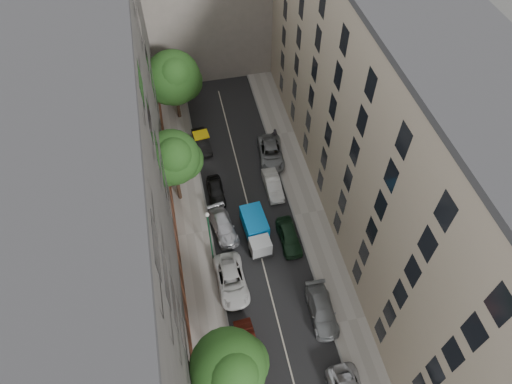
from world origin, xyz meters
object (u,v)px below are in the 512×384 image
object	(u,v)px
tree_far	(174,79)
car_right_3	(273,185)
car_left_3	(223,226)
car_right_1	(322,310)
car_left_1	(248,345)
car_left_5	(202,142)
pedestrian	(274,135)
tarp_truck	(256,230)
tree_mid	(173,159)
car_right_4	(271,153)
car_left_4	(216,191)
tree_near	(230,369)
car_left_2	(231,280)
lamp_post	(209,232)
car_right_2	(289,237)

from	to	relation	value
tree_far	car_right_3	bearing A→B (deg)	-58.13
car_left_3	car_right_1	bearing A→B (deg)	-65.80
car_left_1	tree_far	size ratio (longest dim) A/B	0.49
car_left_5	pedestrian	world-z (taller)	pedestrian
tarp_truck	tree_mid	world-z (taller)	tree_mid
car_right_4	tree_mid	distance (m)	11.51
car_left_3	car_left_4	bearing A→B (deg)	81.02
car_right_1	car_right_3	distance (m)	13.59
car_left_4	tree_near	world-z (taller)	tree_near
tree_near	car_right_1	bearing A→B (deg)	29.33
car_right_4	car_right_1	bearing A→B (deg)	-83.60
car_right_1	car_right_4	size ratio (longest dim) A/B	0.91
car_right_3	pedestrian	distance (m)	6.58
car_left_2	tree_far	bearing A→B (deg)	93.85
tarp_truck	car_right_4	distance (m)	10.07
tree_near	pedestrian	world-z (taller)	tree_near
car_right_3	car_left_3	bearing A→B (deg)	-146.23
tarp_truck	car_left_4	size ratio (longest dim) A/B	1.27
car_left_1	car_left_4	xyz separation A→B (m)	(0.00, 15.48, -0.01)
tree_mid	lamp_post	bearing A→B (deg)	-74.88
car_right_1	tree_near	xyz separation A→B (m)	(-8.09, -4.54, 4.95)
lamp_post	pedestrian	size ratio (longest dim) A/B	3.72
car_left_1	car_right_2	world-z (taller)	car_right_2
tree_near	car_left_3	bearing A→B (deg)	83.21
tree_near	pedestrian	bearing A→B (deg)	69.79
car_left_3	tree_near	world-z (taller)	tree_near
tree_mid	lamp_post	world-z (taller)	tree_mid
tarp_truck	tree_far	bearing A→B (deg)	101.30
car_left_5	tree_mid	world-z (taller)	tree_mid
car_left_3	car_right_4	distance (m)	10.25
car_left_3	tree_mid	size ratio (longest dim) A/B	0.55
tree_far	pedestrian	bearing A→B (deg)	-32.90
car_left_4	car_right_2	bearing A→B (deg)	-49.88
car_right_4	tree_near	xyz separation A→B (m)	(-8.10, -22.31, 4.92)
tarp_truck	car_left_2	world-z (taller)	tarp_truck
car_right_3	car_left_1	bearing A→B (deg)	-110.86
tarp_truck	tree_near	distance (m)	14.38
tarp_truck	car_left_1	world-z (taller)	tarp_truck
car_left_3	car_right_4	size ratio (longest dim) A/B	0.88
car_right_3	car_right_4	bearing A→B (deg)	78.83
tree_mid	pedestrian	distance (m)	12.94
car_left_5	tree_mid	distance (m)	8.89
car_left_1	tree_mid	world-z (taller)	tree_mid
car_left_2	car_right_4	distance (m)	15.14
car_left_5	car_right_3	size ratio (longest dim) A/B	0.99
car_right_2	lamp_post	bearing A→B (deg)	-176.78
car_left_2	tree_far	distance (m)	22.42
car_right_2	tree_far	size ratio (longest dim) A/B	0.52
car_left_2	car_right_4	xyz separation A→B (m)	(6.65, 13.60, 0.01)
car_left_1	car_left_3	distance (m)	11.20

